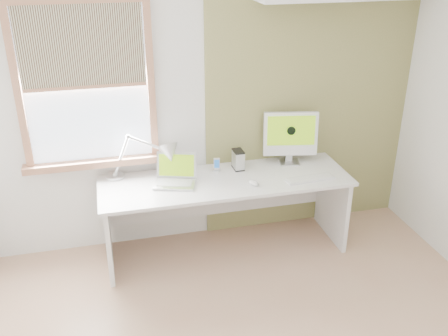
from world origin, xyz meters
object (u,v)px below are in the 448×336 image
object	(u,v)px
desk	(224,196)
laptop	(176,176)
desk_lamp	(159,156)
external_drive	(238,160)
imac	(290,135)

from	to	relation	value
desk	laptop	world-z (taller)	laptop
desk_lamp	external_drive	size ratio (longest dim) A/B	3.81
external_drive	imac	bearing A→B (deg)	3.17
desk_lamp	laptop	xyz separation A→B (m)	(0.12, -0.12, -0.15)
desk	laptop	size ratio (longest dim) A/B	5.31
desk_lamp	external_drive	xyz separation A→B (m)	(0.72, 0.02, -0.12)
desk	imac	distance (m)	0.83
laptop	external_drive	size ratio (longest dim) A/B	2.29
desk_lamp	imac	size ratio (longest dim) A/B	1.36
desk_lamp	imac	bearing A→B (deg)	2.20
external_drive	desk	bearing A→B (deg)	-142.26
laptop	imac	world-z (taller)	imac
desk	imac	size ratio (longest dim) A/B	4.36
imac	desk	bearing A→B (deg)	-166.93
laptop	external_drive	xyz separation A→B (m)	(0.60, 0.14, 0.03)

